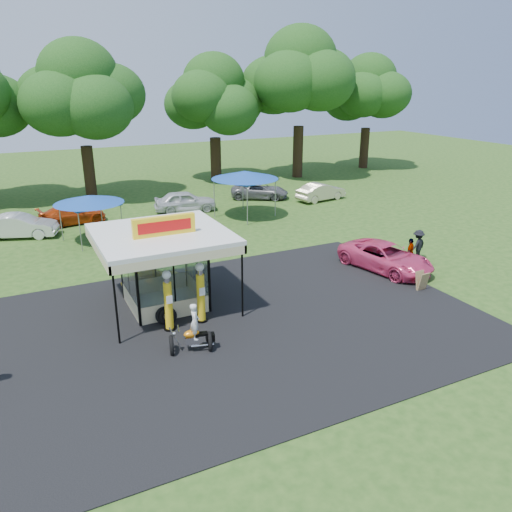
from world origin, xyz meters
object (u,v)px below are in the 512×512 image
object	(u,v)px
pink_sedan	(386,257)
tent_west	(89,200)
bg_car_a	(19,226)
bg_car_b	(72,215)
spectator_east_a	(418,245)
tent_east	(245,175)
gas_station_kiosk	(164,267)
a_frame_sign	(422,281)
bg_car_e	(321,192)
gas_pump_right	(201,294)
bg_car_d	(260,191)
motorcycle	(194,332)
bg_car_c	(185,201)
gas_pump_left	(168,302)
spectator_east_b	(410,252)
kiosk_car	(152,278)

from	to	relation	value
pink_sedan	tent_west	distance (m)	17.49
bg_car_a	bg_car_b	bearing A→B (deg)	-43.27
spectator_east_a	tent_east	xyz separation A→B (m)	(-4.64, 12.35, 2.14)
gas_station_kiosk	a_frame_sign	xyz separation A→B (m)	(11.26, -3.75, -1.32)
a_frame_sign	tent_east	size ratio (longest dim) A/B	0.19
bg_car_e	gas_station_kiosk	bearing A→B (deg)	118.95
gas_pump_right	bg_car_d	xyz separation A→B (m)	(12.06, 18.74, -0.59)
bg_car_a	motorcycle	bearing A→B (deg)	-145.60
bg_car_a	gas_pump_right	bearing A→B (deg)	-140.25
motorcycle	bg_car_c	bearing A→B (deg)	86.60
gas_station_kiosk	gas_pump_left	size ratio (longest dim) A/B	2.13
spectator_east_a	spectator_east_b	bearing A→B (deg)	12.36
gas_pump_left	spectator_east_a	size ratio (longest dim) A/B	1.49
pink_sedan	bg_car_a	xyz separation A→B (m)	(-16.81, 14.50, 0.04)
motorcycle	kiosk_car	distance (m)	6.47
kiosk_car	tent_west	size ratio (longest dim) A/B	0.69
kiosk_car	bg_car_a	bearing A→B (deg)	24.92
bg_car_b	tent_west	distance (m)	5.03
spectator_east_a	bg_car_b	distance (m)	22.56
gas_station_kiosk	tent_east	world-z (taller)	gas_station_kiosk
motorcycle	bg_car_b	bearing A→B (deg)	109.46
spectator_east_b	bg_car_b	distance (m)	22.23
motorcycle	pink_sedan	world-z (taller)	motorcycle
pink_sedan	spectator_east_a	size ratio (longest dim) A/B	2.97
motorcycle	bg_car_b	world-z (taller)	motorcycle
bg_car_b	bg_car_e	world-z (taller)	bg_car_e
motorcycle	bg_car_a	xyz separation A→B (m)	(-5.12, 17.88, -0.02)
gas_pump_right	bg_car_e	xyz separation A→B (m)	(16.24, 15.95, -0.54)
bg_car_d	bg_car_b	bearing A→B (deg)	125.29
spectator_east_a	spectator_east_b	world-z (taller)	spectator_east_a
gas_pump_right	tent_west	size ratio (longest dim) A/B	0.63
kiosk_car	bg_car_e	size ratio (longest dim) A/B	0.66
kiosk_car	tent_east	xyz separation A→B (m)	(9.42, 9.70, 2.51)
bg_car_d	bg_car_e	xyz separation A→B (m)	(4.18, -2.79, 0.05)
bg_car_a	tent_west	size ratio (longest dim) A/B	1.10
gas_pump_left	bg_car_c	xyz separation A→B (m)	(6.58, 17.57, -0.44)
gas_pump_left	bg_car_b	distance (m)	17.81
spectator_east_b	bg_car_b	world-z (taller)	spectator_east_b
gas_station_kiosk	bg_car_b	world-z (taller)	gas_station_kiosk
gas_pump_right	bg_car_a	xyz separation A→B (m)	(-6.17, 15.82, -0.50)
gas_station_kiosk	tent_west	xyz separation A→B (m)	(-1.35, 10.85, 0.81)
spectator_east_b	bg_car_d	size ratio (longest dim) A/B	0.33
spectator_east_b	bg_car_c	world-z (taller)	bg_car_c
a_frame_sign	bg_car_e	xyz separation A→B (m)	(5.85, 17.51, 0.24)
bg_car_c	tent_east	size ratio (longest dim) A/B	0.96
kiosk_car	bg_car_c	bearing A→B (deg)	-24.90
a_frame_sign	bg_car_d	xyz separation A→B (m)	(1.66, 20.29, 0.18)
pink_sedan	spectator_east_a	xyz separation A→B (m)	(2.56, 0.42, 0.15)
kiosk_car	pink_sedan	world-z (taller)	pink_sedan
tent_west	bg_car_d	bearing A→B (deg)	21.76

